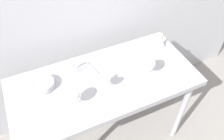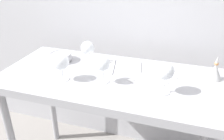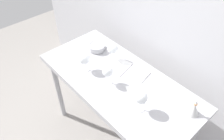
{
  "view_description": "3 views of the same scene",
  "coord_description": "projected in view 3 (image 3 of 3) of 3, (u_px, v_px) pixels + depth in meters",
  "views": [
    {
      "loc": [
        -0.41,
        -1.05,
        2.19
      ],
      "look_at": [
        0.07,
        0.01,
        0.97
      ],
      "focal_mm": 36.79,
      "sensor_mm": 36.0,
      "label": 1
    },
    {
      "loc": [
        0.38,
        -1.21,
        1.57
      ],
      "look_at": [
        0.01,
        -0.02,
        0.95
      ],
      "focal_mm": 37.26,
      "sensor_mm": 36.0,
      "label": 2
    },
    {
      "loc": [
        0.9,
        -0.88,
        2.17
      ],
      "look_at": [
        -0.07,
        -0.01,
        0.96
      ],
      "focal_mm": 35.25,
      "sensor_mm": 36.0,
      "label": 3
    }
  ],
  "objects": [
    {
      "name": "ground_plane",
      "position": [
        117.0,
        137.0,
        2.4
      ],
      "size": [
        6.0,
        6.0,
        0.0
      ],
      "primitive_type": "plane",
      "color": "gray"
    },
    {
      "name": "back_wall",
      "position": [
        164.0,
        14.0,
        1.75
      ],
      "size": [
        3.8,
        0.04,
        2.6
      ],
      "primitive_type": "cube",
      "color": "#B4B4B9",
      "rests_on": "ground_plane"
    },
    {
      "name": "steel_counter",
      "position": [
        118.0,
        88.0,
        1.86
      ],
      "size": [
        1.4,
        0.65,
        0.9
      ],
      "color": "#A1A1A6",
      "rests_on": "ground_plane"
    },
    {
      "name": "wine_glass_near_right",
      "position": [
        141.0,
        97.0,
        1.48
      ],
      "size": [
        0.1,
        0.1,
        0.18
      ],
      "color": "white",
      "rests_on": "steel_counter"
    },
    {
      "name": "wine_glass_near_center",
      "position": [
        108.0,
        72.0,
        1.68
      ],
      "size": [
        0.09,
        0.09,
        0.16
      ],
      "color": "white",
      "rests_on": "steel_counter"
    },
    {
      "name": "wine_glass_near_left",
      "position": [
        84.0,
        59.0,
        1.79
      ],
      "size": [
        0.09,
        0.09,
        0.16
      ],
      "color": "white",
      "rests_on": "steel_counter"
    },
    {
      "name": "wine_glass_far_left",
      "position": [
        113.0,
        49.0,
        1.89
      ],
      "size": [
        0.09,
        0.09,
        0.16
      ],
      "color": "white",
      "rests_on": "steel_counter"
    },
    {
      "name": "open_notebook",
      "position": [
        127.0,
        70.0,
        1.85
      ],
      "size": [
        0.38,
        0.27,
        0.01
      ],
      "rotation": [
        0.0,
        0.0,
        0.2
      ],
      "color": "white",
      "rests_on": "steel_counter"
    },
    {
      "name": "tasting_sheet_upper",
      "position": [
        146.0,
        93.0,
        1.67
      ],
      "size": [
        0.3,
        0.33,
        0.0
      ],
      "primitive_type": "cube",
      "rotation": [
        0.0,
        0.0,
        -0.53
      ],
      "color": "white",
      "rests_on": "steel_counter"
    },
    {
      "name": "tasting_bowl",
      "position": [
        97.0,
        47.0,
        2.05
      ],
      "size": [
        0.16,
        0.16,
        0.06
      ],
      "color": "beige",
      "rests_on": "steel_counter"
    },
    {
      "name": "decanter_funnel",
      "position": [
        194.0,
        109.0,
        1.5
      ],
      "size": [
        0.09,
        0.09,
        0.15
      ],
      "color": "silver",
      "rests_on": "steel_counter"
    }
  ]
}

